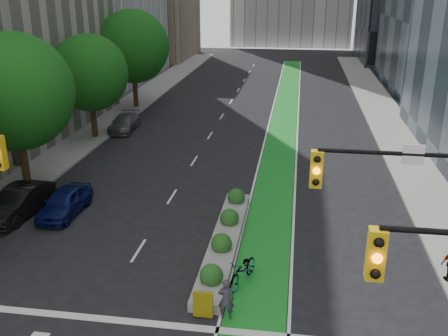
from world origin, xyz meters
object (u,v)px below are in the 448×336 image
(cyclist, at_px, (226,299))
(parked_car_left_mid, at_px, (19,202))
(median_planter, at_px, (225,238))
(bicycle, at_px, (243,270))
(parked_car_left_near, at_px, (65,202))
(parked_car_left_far, at_px, (124,123))

(cyclist, distance_m, parked_car_left_mid, 13.29)
(median_planter, height_order, bicycle, bicycle)
(parked_car_left_mid, bearing_deg, parked_car_left_near, 17.28)
(parked_car_left_near, height_order, parked_car_left_far, parked_car_left_near)
(bicycle, bearing_deg, parked_car_left_far, 139.63)
(parked_car_left_near, height_order, parked_car_left_mid, parked_car_left_mid)
(bicycle, height_order, parked_car_left_far, parked_car_left_far)
(parked_car_left_mid, height_order, parked_car_left_far, parked_car_left_mid)
(parked_car_left_mid, bearing_deg, parked_car_left_far, 94.69)
(median_planter, distance_m, bicycle, 3.07)
(parked_car_left_mid, relative_size, parked_car_left_far, 1.03)
(parked_car_left_mid, distance_m, parked_car_left_far, 15.82)
(parked_car_left_far, bearing_deg, cyclist, -65.52)
(median_planter, distance_m, parked_car_left_near, 8.75)
(bicycle, bearing_deg, parked_car_left_mid, 178.98)
(parked_car_left_near, xyz_separation_m, parked_car_left_mid, (-2.20, -0.49, 0.06))
(parked_car_left_near, bearing_deg, cyclist, -36.46)
(bicycle, distance_m, parked_car_left_far, 23.40)
(cyclist, xyz_separation_m, parked_car_left_far, (-11.50, 22.49, -0.15))
(parked_car_left_near, relative_size, parked_car_left_mid, 0.89)
(bicycle, distance_m, cyclist, 2.33)
(cyclist, relative_size, parked_car_left_far, 0.36)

